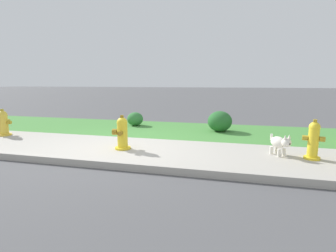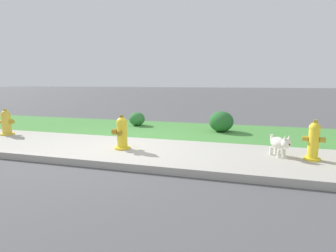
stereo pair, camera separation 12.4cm
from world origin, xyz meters
TOP-DOWN VIEW (x-y plane):
  - ground_plane at (0.00, 0.00)m, footprint 120.00×120.00m
  - sidewalk_pavement at (0.00, 0.00)m, footprint 18.00×2.13m
  - grass_verge at (0.00, 2.41)m, footprint 18.00×2.69m
  - street_curb at (0.00, -1.14)m, footprint 18.00×0.16m
  - fire_hydrant_at_driveway at (-3.38, 0.51)m, footprint 0.41×0.39m
  - fire_hydrant_far_end at (0.11, -0.01)m, footprint 0.37×0.39m
  - fire_hydrant_by_grass_verge at (3.64, 0.18)m, footprint 0.36×0.33m
  - small_white_dog at (3.11, 0.25)m, footprint 0.37×0.44m
  - shrub_bush_near_lamp at (-0.72, 2.79)m, footprint 0.49×0.49m
  - shrub_bush_mid_verge at (1.89, 2.47)m, footprint 0.66×0.66m

SIDE VIEW (x-z plane):
  - ground_plane at x=0.00m, z-range 0.00..0.00m
  - grass_verge at x=0.00m, z-range 0.00..0.01m
  - sidewalk_pavement at x=0.00m, z-range 0.00..0.01m
  - street_curb at x=0.00m, z-range 0.00..0.12m
  - shrub_bush_near_lamp at x=-0.72m, z-range 0.00..0.42m
  - small_white_dog at x=3.11m, z-range 0.03..0.47m
  - shrub_bush_mid_verge at x=1.89m, z-range 0.00..0.56m
  - fire_hydrant_at_driveway at x=-3.38m, z-range -0.02..0.66m
  - fire_hydrant_far_end at x=0.11m, z-range -0.02..0.68m
  - fire_hydrant_by_grass_verge at x=3.64m, z-range -0.01..0.70m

